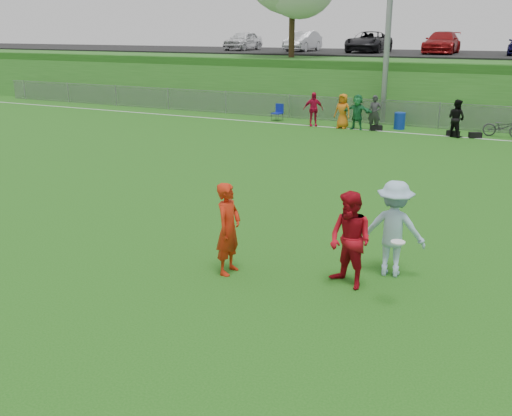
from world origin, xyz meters
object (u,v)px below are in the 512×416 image
Objects in this scene: player_blue at (394,229)px; frisbee at (398,242)px; player_red_center at (350,240)px; recycling_bin at (400,121)px; player_red_left at (228,229)px; bicycle at (503,127)px.

player_blue is 7.70× the size of frisbee.
player_red_center is 1.09m from player_blue.
frisbee is at bearing -77.84° from recycling_bin.
player_red_left reaches higher than bicycle.
frisbee is 0.31× the size of recycling_bin.
frisbee is (0.38, -1.38, 0.26)m from player_blue.
bicycle is at bearing -12.28° from player_red_left.
player_blue is 1.45m from frisbee.
frisbee reaches higher than recycling_bin.
player_blue reaches higher than frisbee.
player_blue is 2.41× the size of recycling_bin.
player_red_center is at bearing 50.13° from player_blue.
player_red_center is at bearing 179.83° from bicycle.
player_blue is (0.61, 0.91, 0.04)m from player_red_center.
recycling_bin is at bearing 102.16° from frisbee.
bicycle is at bearing -99.39° from player_blue.
recycling_bin is 4.71m from bicycle.
bicycle is (1.01, 17.37, -0.52)m from player_blue.
player_red_left is 1.08× the size of bicycle.
player_red_center is at bearing -80.48° from recycling_bin.
player_red_center reaches higher than recycling_bin.
bicycle is (0.63, 18.76, -0.77)m from frisbee.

